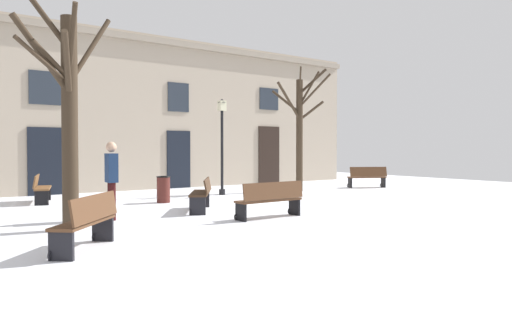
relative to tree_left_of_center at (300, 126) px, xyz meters
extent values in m
plane|color=white|center=(-3.13, -2.85, -2.52)|extent=(29.43, 29.43, 0.00)
cube|color=tan|center=(-3.13, 4.25, 0.62)|extent=(18.39, 0.40, 6.28)
cube|color=gray|center=(-3.13, 4.00, 3.51)|extent=(18.39, 0.30, 0.24)
cube|color=black|center=(-8.33, 4.03, -1.31)|extent=(1.32, 0.08, 2.41)
cube|color=#262D38|center=(-8.33, 4.03, 1.29)|extent=(1.18, 0.06, 1.18)
cube|color=black|center=(-3.24, 4.03, -1.31)|extent=(1.05, 0.08, 2.40)
cube|color=#262D38|center=(-3.24, 4.03, 1.29)|extent=(0.95, 0.06, 1.21)
cube|color=black|center=(1.50, 4.03, -1.16)|extent=(1.20, 0.08, 2.71)
cube|color=#262D38|center=(1.50, 4.03, 1.51)|extent=(1.08, 0.06, 1.03)
cylinder|color=#382B1E|center=(0.00, 0.03, -0.35)|extent=(0.26, 0.26, 4.33)
cylinder|color=#382B1E|center=(-0.41, 0.36, 0.96)|extent=(0.93, 0.77, 0.92)
cylinder|color=#382B1E|center=(-0.61, -0.07, 0.94)|extent=(1.31, 0.32, 1.36)
cylinder|color=#382B1E|center=(0.50, -0.16, 1.77)|extent=(1.12, 0.51, 1.06)
cylinder|color=#382B1E|center=(0.21, -0.29, 1.45)|extent=(0.53, 0.74, 1.31)
cylinder|color=#382B1E|center=(0.54, -0.05, 0.63)|extent=(1.16, 0.26, 0.83)
cylinder|color=#382B1E|center=(0.28, -0.52, 1.35)|extent=(0.66, 1.19, 1.24)
cylinder|color=#382B1E|center=(-0.23, -0.26, 1.74)|extent=(0.52, 0.67, 0.95)
cylinder|color=#382B1E|center=(-9.39, -3.82, -0.36)|extent=(0.32, 0.32, 4.31)
cylinder|color=#382B1E|center=(-8.92, -3.59, 1.21)|extent=(1.06, 0.57, 1.56)
cylinder|color=#382B1E|center=(-9.74, -3.65, 1.69)|extent=(0.84, 0.47, 1.15)
cylinder|color=#382B1E|center=(-9.91, -4.12, 0.78)|extent=(1.14, 0.70, 0.77)
cylinder|color=#382B1E|center=(-9.55, -4.39, 0.71)|extent=(0.47, 1.25, 1.11)
cylinder|color=#382B1E|center=(-9.92, -4.01, 0.92)|extent=(1.20, 0.53, 1.41)
cylinder|color=#382B1E|center=(-9.42, -4.21, 1.25)|extent=(0.17, 0.88, 1.28)
cylinder|color=#382B1E|center=(-9.75, -4.01, 0.84)|extent=(0.83, 0.51, 0.69)
cylinder|color=black|center=(-3.21, 0.52, -1.01)|extent=(0.10, 0.10, 3.00)
cylinder|color=black|center=(-3.21, 0.52, -2.42)|extent=(0.22, 0.22, 0.20)
cube|color=beige|center=(-3.21, 0.52, 0.67)|extent=(0.24, 0.24, 0.36)
cone|color=black|center=(-3.21, 0.52, 0.85)|extent=(0.30, 0.30, 0.14)
cylinder|color=#4C1E19|center=(-5.90, -0.48, -2.13)|extent=(0.40, 0.40, 0.78)
torus|color=black|center=(-5.90, -0.48, -1.72)|extent=(0.43, 0.43, 0.04)
cube|color=#51331E|center=(-5.12, -4.83, -2.09)|extent=(1.75, 0.46, 0.05)
cube|color=#51331E|center=(-5.11, -5.01, -1.85)|extent=(1.74, 0.13, 0.40)
cube|color=black|center=(-4.30, -4.81, -2.30)|extent=(0.07, 0.38, 0.43)
torus|color=black|center=(-4.31, -4.65, -2.44)|extent=(0.17, 0.03, 0.17)
cube|color=black|center=(-5.93, -4.85, -2.30)|extent=(0.07, 0.38, 0.43)
torus|color=black|center=(-5.93, -4.69, -2.44)|extent=(0.17, 0.03, 0.17)
cube|color=#3D2819|center=(-5.87, -2.78, -2.04)|extent=(1.28, 1.64, 0.05)
cube|color=#3D2819|center=(-5.70, -2.89, -1.83)|extent=(0.99, 1.46, 0.35)
cube|color=black|center=(-5.46, -2.13, -2.28)|extent=(0.37, 0.27, 0.47)
torus|color=black|center=(-5.60, -2.04, -2.44)|extent=(0.12, 0.16, 0.17)
cube|color=black|center=(-6.29, -3.43, -2.28)|extent=(0.37, 0.27, 0.47)
torus|color=black|center=(-6.44, -3.34, -2.44)|extent=(0.12, 0.16, 0.17)
cube|color=brown|center=(-8.93, 1.62, -2.07)|extent=(0.77, 1.63, 0.05)
cube|color=brown|center=(-9.11, 1.67, -1.84)|extent=(0.46, 1.56, 0.36)
cube|color=black|center=(-9.09, 0.91, -2.29)|extent=(0.38, 0.14, 0.45)
torus|color=black|center=(-8.94, 0.88, -2.44)|extent=(0.07, 0.17, 0.17)
cube|color=black|center=(-8.76, 2.33, -2.29)|extent=(0.38, 0.14, 0.45)
torus|color=black|center=(-8.61, 2.30, -2.44)|extent=(0.07, 0.17, 0.17)
cube|color=#51331E|center=(-9.66, -5.87, -2.06)|extent=(1.33, 1.46, 0.05)
cube|color=#51331E|center=(-9.51, -6.00, -1.81)|extent=(1.09, 1.25, 0.41)
cube|color=black|center=(-9.19, -5.33, -2.29)|extent=(0.33, 0.29, 0.46)
torus|color=black|center=(-9.31, -5.22, -2.44)|extent=(0.13, 0.15, 0.17)
cube|color=black|center=(-10.13, -6.42, -2.29)|extent=(0.33, 0.29, 0.46)
torus|color=black|center=(-10.25, -6.32, -2.44)|extent=(0.13, 0.15, 0.17)
cube|color=#51331E|center=(3.42, -0.36, -2.08)|extent=(1.61, 1.11, 0.05)
cube|color=#51331E|center=(3.33, -0.53, -1.83)|extent=(1.47, 0.86, 0.41)
cube|color=black|center=(4.07, -0.71, -2.30)|extent=(0.23, 0.36, 0.44)
torus|color=black|center=(4.15, -0.57, -2.44)|extent=(0.16, 0.11, 0.17)
cube|color=black|center=(2.77, -0.02, -2.30)|extent=(0.23, 0.36, 0.44)
torus|color=black|center=(2.84, 0.12, -2.44)|extent=(0.16, 0.11, 0.17)
cylinder|color=#350F0F|center=(-8.28, -3.05, -2.08)|extent=(0.14, 0.14, 0.87)
cylinder|color=#350F0F|center=(-8.28, -2.87, -2.08)|extent=(0.14, 0.14, 0.87)
cube|color=navy|center=(-8.28, -2.96, -1.31)|extent=(0.24, 0.39, 0.67)
sphere|color=tan|center=(-8.28, -2.96, -0.82)|extent=(0.24, 0.24, 0.24)
camera|label=1|loc=(-11.64, -13.55, -0.86)|focal=32.14mm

